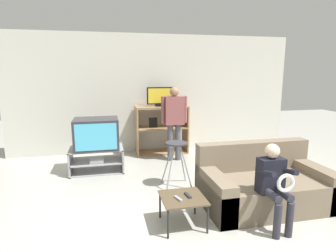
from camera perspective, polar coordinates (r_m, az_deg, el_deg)
The scene contains 13 objects.
ground_plane at distance 3.17m, azimuth 11.42°, elevation -23.83°, with size 18.00×18.00×0.00m, color #ADADA3.
wall_back at distance 6.38m, azimuth -2.57°, elevation 6.58°, with size 6.40×0.06×2.60m.
tv_stand at distance 5.30m, azimuth -14.23°, elevation -6.67°, with size 0.95×0.57×0.44m.
television_main at distance 5.16m, azimuth -14.35°, elevation -1.50°, with size 0.77×0.57×0.54m.
media_shelf at distance 6.19m, azimuth -1.34°, elevation -0.64°, with size 1.14×0.48×1.06m.
television_flat at distance 6.06m, azimuth -1.63°, elevation 5.87°, with size 0.57×0.20×0.41m.
folding_stool at distance 4.38m, azimuth 1.75°, elevation -5.16°, with size 0.43×0.39×0.72m.
snack_table at distance 3.40m, azimuth 3.02°, elevation -14.75°, with size 0.50×0.50×0.36m.
remote_control_black at distance 3.40m, azimuth 4.05°, elevation -13.87°, with size 0.04×0.14×0.02m, color #232328.
remote_control_white at distance 3.32m, azimuth 2.10°, elevation -14.51°, with size 0.04×0.14×0.02m, color gray.
couch at distance 4.13m, azimuth 18.79°, elevation -11.35°, with size 1.69×0.96×0.80m.
person_standing_adult at distance 5.62m, azimuth 1.27°, elevation 1.87°, with size 0.53×0.20×1.49m.
person_seated_child at distance 3.48m, azimuth 20.74°, elevation -10.28°, with size 0.33×0.43×0.99m.
Camera 1 is at (-1.12, -2.35, 1.80)m, focal length 30.00 mm.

